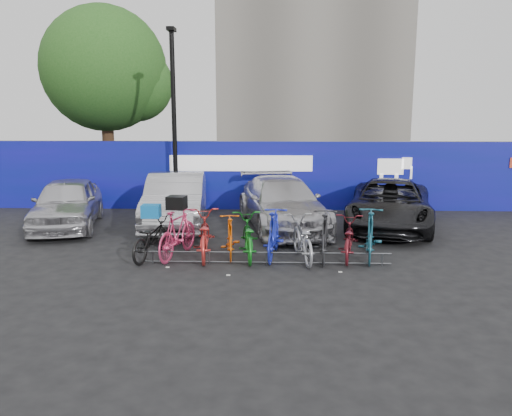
{
  "coord_description": "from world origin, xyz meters",
  "views": [
    {
      "loc": [
        0.14,
        -11.46,
        3.38
      ],
      "look_at": [
        -0.33,
        2.0,
        0.81
      ],
      "focal_mm": 35.0,
      "sensor_mm": 36.0,
      "label": 1
    }
  ],
  "objects_px": {
    "car_1": "(176,200)",
    "bike_4": "(248,237)",
    "bike_7": "(325,235)",
    "car_3": "(390,204)",
    "bike_0": "(152,238)",
    "bike_5": "(274,234)",
    "bike_3": "(230,236)",
    "lamppost": "(174,116)",
    "car_2": "(282,203)",
    "bike_1": "(178,233)",
    "tree": "(110,72)",
    "bike_rack": "(267,258)",
    "car_0": "(67,203)",
    "bike_2": "(204,235)",
    "bike_8": "(348,239)",
    "bike_9": "(370,234)",
    "bike_6": "(302,239)"
  },
  "relations": [
    {
      "from": "car_3",
      "to": "bike_4",
      "type": "distance_m",
      "value": 5.29
    },
    {
      "from": "car_3",
      "to": "bike_9",
      "type": "distance_m",
      "value": 3.56
    },
    {
      "from": "bike_6",
      "to": "bike_7",
      "type": "bearing_deg",
      "value": 178.74
    },
    {
      "from": "bike_7",
      "to": "car_1",
      "type": "bearing_deg",
      "value": -31.59
    },
    {
      "from": "bike_rack",
      "to": "car_3",
      "type": "relative_size",
      "value": 1.1
    },
    {
      "from": "car_0",
      "to": "lamppost",
      "type": "bearing_deg",
      "value": 28.57
    },
    {
      "from": "bike_3",
      "to": "lamppost",
      "type": "bearing_deg",
      "value": -72.73
    },
    {
      "from": "car_1",
      "to": "car_3",
      "type": "distance_m",
      "value": 6.41
    },
    {
      "from": "car_1",
      "to": "car_2",
      "type": "xyz_separation_m",
      "value": [
        3.2,
        -0.08,
        -0.05
      ]
    },
    {
      "from": "bike_3",
      "to": "bike_rack",
      "type": "bearing_deg",
      "value": 139.35
    },
    {
      "from": "bike_8",
      "to": "bike_1",
      "type": "bearing_deg",
      "value": 11.06
    },
    {
      "from": "car_3",
      "to": "bike_5",
      "type": "height_order",
      "value": "car_3"
    },
    {
      "from": "car_0",
      "to": "bike_1",
      "type": "xyz_separation_m",
      "value": [
        3.88,
        -3.01,
        -0.16
      ]
    },
    {
      "from": "bike_rack",
      "to": "bike_9",
      "type": "bearing_deg",
      "value": 12.41
    },
    {
      "from": "bike_0",
      "to": "car_1",
      "type": "bearing_deg",
      "value": -74.49
    },
    {
      "from": "bike_6",
      "to": "bike_8",
      "type": "distance_m",
      "value": 1.11
    },
    {
      "from": "lamppost",
      "to": "car_0",
      "type": "relative_size",
      "value": 1.41
    },
    {
      "from": "bike_6",
      "to": "bike_rack",
      "type": "bearing_deg",
      "value": 16.62
    },
    {
      "from": "lamppost",
      "to": "bike_5",
      "type": "distance_m",
      "value": 6.95
    },
    {
      "from": "car_1",
      "to": "bike_4",
      "type": "distance_m",
      "value": 4.09
    },
    {
      "from": "bike_1",
      "to": "bike_4",
      "type": "bearing_deg",
      "value": -165.15
    },
    {
      "from": "bike_6",
      "to": "bike_9",
      "type": "height_order",
      "value": "bike_9"
    },
    {
      "from": "bike_2",
      "to": "bike_8",
      "type": "distance_m",
      "value": 3.41
    },
    {
      "from": "car_1",
      "to": "bike_1",
      "type": "distance_m",
      "value": 3.41
    },
    {
      "from": "bike_rack",
      "to": "bike_3",
      "type": "bearing_deg",
      "value": 145.37
    },
    {
      "from": "car_0",
      "to": "bike_6",
      "type": "relative_size",
      "value": 2.26
    },
    {
      "from": "bike_7",
      "to": "car_3",
      "type": "bearing_deg",
      "value": -115.83
    },
    {
      "from": "car_2",
      "to": "bike_0",
      "type": "relative_size",
      "value": 2.73
    },
    {
      "from": "tree",
      "to": "lamppost",
      "type": "bearing_deg",
      "value": -52.49
    },
    {
      "from": "bike_8",
      "to": "bike_7",
      "type": "bearing_deg",
      "value": 20.94
    },
    {
      "from": "bike_0",
      "to": "bike_5",
      "type": "distance_m",
      "value": 2.87
    },
    {
      "from": "car_3",
      "to": "bike_3",
      "type": "bearing_deg",
      "value": -130.25
    },
    {
      "from": "car_1",
      "to": "bike_8",
      "type": "bearing_deg",
      "value": -40.97
    },
    {
      "from": "bike_rack",
      "to": "car_3",
      "type": "bearing_deg",
      "value": 47.0
    },
    {
      "from": "car_0",
      "to": "car_2",
      "type": "bearing_deg",
      "value": -10.61
    },
    {
      "from": "bike_4",
      "to": "bike_9",
      "type": "xyz_separation_m",
      "value": [
        2.87,
        0.01,
        0.08
      ]
    },
    {
      "from": "bike_1",
      "to": "bike_6",
      "type": "bearing_deg",
      "value": -167.61
    },
    {
      "from": "bike_6",
      "to": "bike_9",
      "type": "distance_m",
      "value": 1.61
    },
    {
      "from": "car_3",
      "to": "car_0",
      "type": "bearing_deg",
      "value": -164.24
    },
    {
      "from": "bike_4",
      "to": "bike_5",
      "type": "distance_m",
      "value": 0.62
    },
    {
      "from": "car_1",
      "to": "bike_5",
      "type": "distance_m",
      "value": 4.45
    },
    {
      "from": "bike_5",
      "to": "bike_9",
      "type": "relative_size",
      "value": 0.98
    },
    {
      "from": "bike_2",
      "to": "bike_0",
      "type": "bearing_deg",
      "value": -1.89
    },
    {
      "from": "car_2",
      "to": "bike_1",
      "type": "height_order",
      "value": "car_2"
    },
    {
      "from": "bike_4",
      "to": "car_3",
      "type": "bearing_deg",
      "value": -146.62
    },
    {
      "from": "car_2",
      "to": "bike_2",
      "type": "xyz_separation_m",
      "value": [
        -1.91,
        -3.24,
        -0.2
      ]
    },
    {
      "from": "tree",
      "to": "bike_7",
      "type": "relative_size",
      "value": 4.06
    },
    {
      "from": "bike_2",
      "to": "bike_8",
      "type": "height_order",
      "value": "bike_2"
    },
    {
      "from": "bike_6",
      "to": "bike_3",
      "type": "bearing_deg",
      "value": -16.37
    },
    {
      "from": "bike_rack",
      "to": "bike_1",
      "type": "height_order",
      "value": "bike_1"
    }
  ]
}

